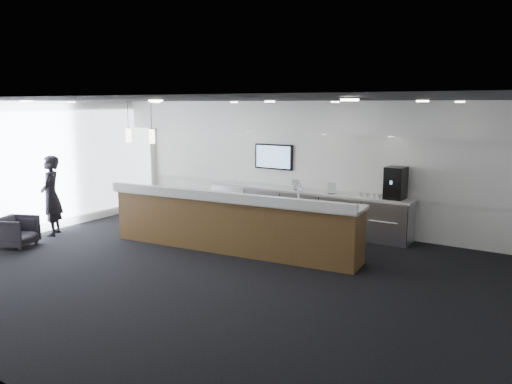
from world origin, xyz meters
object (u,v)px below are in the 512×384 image
Objects in this scene: service_counter at (232,222)px; armchair at (16,232)px; coffee_machine at (396,183)px; lounge_guest at (51,196)px.

service_counter is 7.74× the size of armchair.
lounge_guest is at bearing -149.72° from coffee_machine.
lounge_guest reaches higher than service_counter.
service_counter reaches higher than armchair.
coffee_machine reaches higher than armchair.
coffee_machine is 7.59m from lounge_guest.
armchair is at bearing -156.17° from service_counter.
coffee_machine is at bearing 78.39° from lounge_guest.
armchair is at bearing -142.55° from coffee_machine.
armchair is at bearing -27.99° from lounge_guest.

